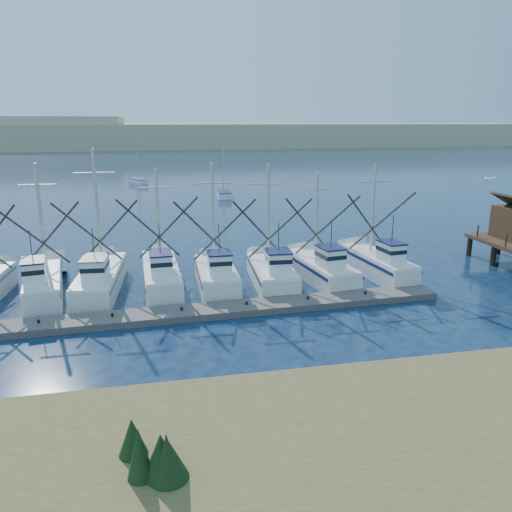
# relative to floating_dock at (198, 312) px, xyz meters

# --- Properties ---
(ground) EXTENTS (500.00, 500.00, 0.00)m
(ground) POSITION_rel_floating_dock_xyz_m (5.91, -5.75, -0.21)
(ground) COLOR #0B1733
(ground) RESTS_ON ground
(shore_bank) EXTENTS (40.00, 10.00, 1.60)m
(shore_bank) POSITION_rel_floating_dock_xyz_m (-2.09, -15.75, 0.59)
(shore_bank) COLOR #4C422D
(shore_bank) RESTS_ON ground
(floating_dock) EXTENTS (31.38, 3.41, 0.42)m
(floating_dock) POSITION_rel_floating_dock_xyz_m (0.00, 0.00, 0.00)
(floating_dock) COLOR #5C5753
(floating_dock) RESTS_ON ground
(dune_ridge) EXTENTS (360.00, 60.00, 10.00)m
(dune_ridge) POSITION_rel_floating_dock_xyz_m (5.91, 204.25, 4.79)
(dune_ridge) COLOR tan
(dune_ridge) RESTS_ON ground
(trawler_fleet) EXTENTS (30.41, 9.34, 9.59)m
(trawler_fleet) POSITION_rel_floating_dock_xyz_m (-0.20, 5.12, 0.76)
(trawler_fleet) COLOR white
(trawler_fleet) RESTS_ON ground
(sailboat_near) EXTENTS (2.28, 5.77, 8.10)m
(sailboat_near) POSITION_rel_floating_dock_xyz_m (8.31, 47.54, 0.28)
(sailboat_near) COLOR white
(sailboat_near) RESTS_ON ground
(sailboat_far) EXTENTS (3.63, 5.39, 8.10)m
(sailboat_far) POSITION_rel_floating_dock_xyz_m (-5.01, 67.56, 0.30)
(sailboat_far) COLOR white
(sailboat_far) RESTS_ON ground
(flying_gull) EXTENTS (1.25, 0.23, 0.23)m
(flying_gull) POSITION_rel_floating_dock_xyz_m (18.55, -0.07, 7.63)
(flying_gull) COLOR white
(flying_gull) RESTS_ON ground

